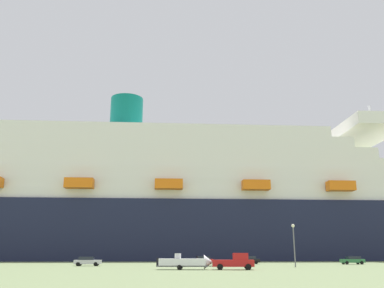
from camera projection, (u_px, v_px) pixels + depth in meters
The scene contains 9 objects.
ground_plane at pixel (193, 263), 95.67m from camera, with size 600.00×600.00×0.00m, color #66754C.
cruise_ship at pixel (202, 206), 133.28m from camera, with size 217.54×38.50×57.36m.
pickup_truck at pixel (235, 262), 55.87m from camera, with size 5.73×2.61×2.20m.
small_boat_on_trailer at pixel (188, 262), 56.11m from camera, with size 8.77×2.61×2.15m.
street_lamp at pixel (294, 238), 69.22m from camera, with size 0.56×0.56×6.95m.
parked_car_green_wagon at pixel (353, 260), 83.67m from camera, with size 4.66×2.11×1.58m.
parked_car_silver_sedan at pixel (88, 261), 72.65m from camera, with size 4.65×2.21×1.58m.
parked_car_red_hatchback at pixel (202, 260), 85.01m from camera, with size 4.74×2.64×1.58m.
parked_car_black_coupe at pixel (249, 260), 86.51m from camera, with size 4.97×2.53×1.58m.
Camera 1 is at (-3.16, -69.52, 2.12)m, focal length 38.56 mm.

